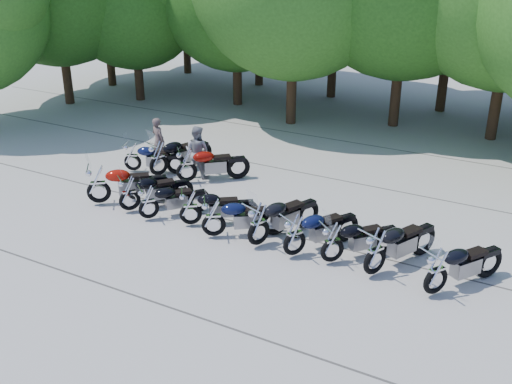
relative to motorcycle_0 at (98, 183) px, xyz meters
The scene contains 16 objects.
ground 5.08m from the motorcycle_0, ahead, with size 90.00×90.00×0.00m, color #A8A198.
motorcycle_0 is the anchor object (origin of this frame).
motorcycle_1 1.18m from the motorcycle_0, ahead, with size 0.70×2.29×1.29m, color black, non-canonical shape.
motorcycle_2 2.03m from the motorcycle_0, ahead, with size 0.65×2.14×1.21m, color black, non-canonical shape.
motorcycle_3 3.34m from the motorcycle_0, ahead, with size 0.68×2.23×1.26m, color black, non-canonical shape.
motorcycle_4 4.31m from the motorcycle_0, ahead, with size 0.71×2.33×1.32m, color black, non-canonical shape.
motorcycle_5 5.63m from the motorcycle_0, ahead, with size 0.77×2.52×1.42m, color black, non-canonical shape.
motorcycle_6 6.72m from the motorcycle_0, ahead, with size 0.73×2.38×1.35m, color #0B1134, non-canonical shape.
motorcycle_7 7.72m from the motorcycle_0, ahead, with size 0.69×2.27×1.28m, color black, non-canonical shape.
motorcycle_8 8.86m from the motorcycle_0, ahead, with size 0.77×2.54×1.44m, color black, non-canonical shape.
motorcycle_9 10.38m from the motorcycle_0, ahead, with size 0.74×2.42×1.37m, color black, non-canonical shape.
motorcycle_10 2.84m from the motorcycle_0, 108.16° to the left, with size 0.66×2.17×1.22m, color #0B1234, non-canonical shape.
motorcycle_11 2.78m from the motorcycle_0, 85.83° to the left, with size 0.78×2.55×1.44m, color black, non-canonical shape.
motorcycle_12 3.09m from the motorcycle_0, 63.34° to the left, with size 0.75×2.46×1.39m, color #810B04, non-canonical shape.
rider_0 3.92m from the motorcycle_0, 99.06° to the left, with size 0.63×0.41×1.73m, color brown.
rider_1 3.71m from the motorcycle_0, 68.55° to the left, with size 0.89×0.69×1.83m, color gray.
Camera 1 is at (7.44, -12.06, 7.84)m, focal length 42.00 mm.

